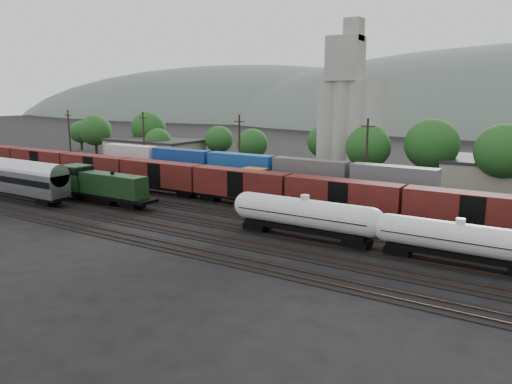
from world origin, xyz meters
The scene contains 13 objects.
ground centered at (0.00, 0.00, 0.00)m, with size 600.00×600.00×0.00m, color black.
tracks centered at (0.00, 0.00, 0.05)m, with size 180.00×33.20×0.20m.
green_locomotive centered at (-18.38, -5.00, 2.82)m, with size 18.83×3.32×4.98m.
tank_car_a centered at (15.17, -5.00, 2.79)m, with size 17.99×3.22×4.72m.
tank_car_b centered at (31.12, -5.00, 2.56)m, with size 16.35×2.93×4.28m.
passenger_coach centered at (-32.92, -10.00, 3.60)m, with size 26.06×3.21×5.92m.
orange_locomotive centered at (3.19, 10.00, 2.51)m, with size 17.54×2.92×4.39m.
boxcar_string centered at (7.61, 5.00, 3.12)m, with size 153.60×2.90×4.20m.
container_wall centered at (-0.49, 15.00, 2.70)m, with size 160.00×2.60×5.80m.
grain_silo centered at (3.28, 36.00, 11.26)m, with size 13.40×5.00×29.00m.
industrial_sheds centered at (6.63, 35.25, 2.56)m, with size 119.38×17.26×5.10m.
tree_band centered at (8.99, 35.49, 6.76)m, with size 163.80×20.55×13.11m.
utility_poles centered at (0.00, 22.00, 6.21)m, with size 122.20×0.36×12.00m.
Camera 1 is at (39.21, -52.22, 15.83)m, focal length 35.00 mm.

